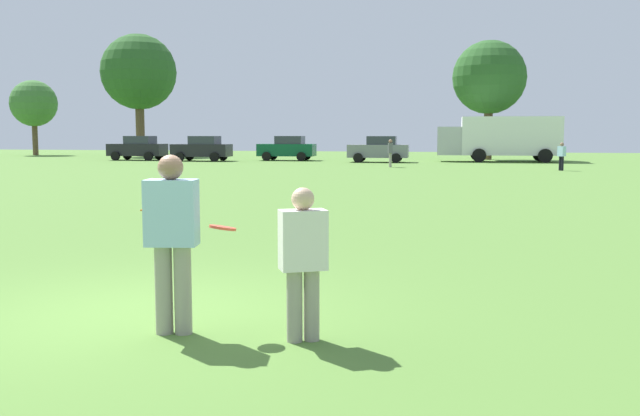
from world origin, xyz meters
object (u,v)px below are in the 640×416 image
box_truck (501,137)px  bystander_sideline_watcher (390,151)px  player_defender (303,256)px  parked_car_near_left (138,148)px  traffic_cone (149,202)px  parked_car_center (287,148)px  bystander_field_marshal (562,155)px  parked_car_mid_left (202,148)px  player_thrower (172,234)px  parked_car_mid_right (379,149)px  frisbee (223,228)px

box_truck → bystander_sideline_watcher: box_truck is taller
player_defender → parked_car_near_left: 47.94m
traffic_cone → box_truck: (9.94, 34.55, 1.52)m
parked_car_center → bystander_field_marshal: bearing=-30.2°
parked_car_mid_left → box_truck: box_truck is taller
player_thrower → parked_car_near_left: (-22.06, 41.90, -0.07)m
parked_car_mid_left → parked_car_mid_right: size_ratio=1.00×
player_defender → bystander_sideline_watcher: size_ratio=0.89×
player_defender → parked_car_center: 45.35m
player_defender → traffic_cone: size_ratio=3.07×
parked_car_mid_right → parked_car_mid_left: bearing=-176.9°
bystander_sideline_watcher → player_defender: bearing=-84.4°
player_thrower → parked_car_center: 45.06m
frisbee → parked_car_mid_right: size_ratio=0.06×
frisbee → parked_car_mid_left: parked_car_mid_left is taller
player_thrower → box_truck: (4.57, 44.74, 0.75)m
parked_car_mid_left → parked_car_center: bearing=22.4°
parked_car_mid_left → player_defender: bearing=-66.5°
traffic_cone → box_truck: box_truck is taller
traffic_cone → parked_car_mid_left: size_ratio=0.11×
traffic_cone → box_truck: size_ratio=0.06×
traffic_cone → parked_car_center: bearing=99.3°
player_thrower → traffic_cone: player_thrower is taller
traffic_cone → parked_car_center: 33.99m
frisbee → parked_car_near_left: size_ratio=0.06×
box_truck → bystander_sideline_watcher: bearing=-124.6°
box_truck → parked_car_mid_right: bearing=-162.0°
frisbee → bystander_field_marshal: (6.90, 32.94, -0.19)m
traffic_cone → parked_car_center: size_ratio=0.11×
frisbee → parked_car_near_left: 47.39m
parked_car_near_left → bystander_sideline_watcher: (19.93, -6.85, 0.01)m
player_defender → parked_car_near_left: size_ratio=0.34×
player_defender → bystander_field_marshal: size_ratio=0.97×
parked_car_mid_left → bystander_field_marshal: parked_car_mid_left is taller
bystander_sideline_watcher → player_thrower: bearing=-86.5°
player_defender → bystander_sideline_watcher: 35.17m
player_thrower → parked_car_mid_left: size_ratio=0.41×
frisbee → parked_car_mid_right: (-4.23, 41.85, -0.12)m
player_defender → box_truck: bearing=85.8°
box_truck → bystander_field_marshal: size_ratio=5.67×
player_thrower → player_defender: player_thrower is taller
player_defender → parked_car_mid_left: parked_car_mid_left is taller
box_truck → bystander_sideline_watcher: 11.82m
frisbee → parked_car_center: bearing=104.6°
parked_car_near_left → bystander_field_marshal: (29.42, -8.76, -0.07)m
player_defender → parked_car_mid_right: 42.30m
player_defender → parked_car_center: parked_car_center is taller
bystander_field_marshal → parked_car_center: bearing=149.8°
traffic_cone → parked_car_center: (-5.51, 33.53, 0.69)m
traffic_cone → bystander_sideline_watcher: 25.07m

